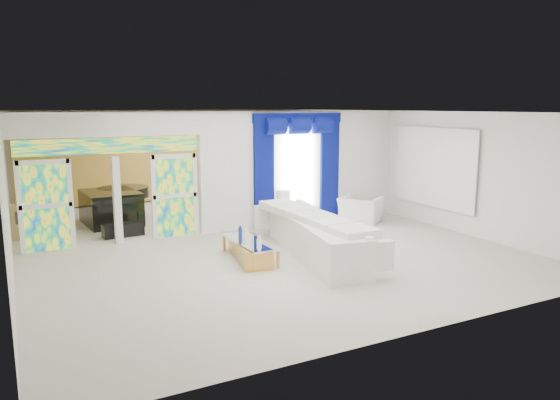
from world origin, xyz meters
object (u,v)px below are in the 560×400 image
armchair (361,209)px  grand_piano (111,207)px  console_table (293,218)px  white_sofa (313,237)px  coffee_table (250,251)px

armchair → grand_piano: bearing=29.5°
console_table → grand_piano: bearing=149.5°
white_sofa → console_table: white_sofa is taller
coffee_table → grand_piano: bearing=111.9°
armchair → grand_piano: 6.77m
grand_piano → coffee_table: bearing=-72.5°
coffee_table → console_table: bearing=45.3°
white_sofa → coffee_table: (-1.35, 0.30, -0.20)m
white_sofa → console_table: (0.95, 2.63, -0.20)m
coffee_table → grand_piano: 5.20m
coffee_table → armchair: armchair is taller
coffee_table → armchair: (4.16, 1.89, 0.16)m
white_sofa → grand_piano: (-3.29, 5.13, 0.05)m
coffee_table → armchair: bearing=24.4°
white_sofa → armchair: bearing=48.9°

